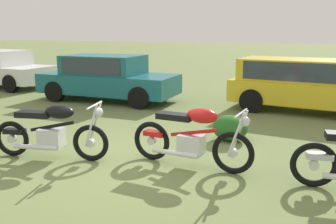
% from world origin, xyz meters
% --- Properties ---
extents(ground_plane, '(120.00, 120.00, 0.00)m').
position_xyz_m(ground_plane, '(0.00, 0.00, 0.00)').
color(ground_plane, olive).
extents(motorcycle_black, '(2.08, 0.80, 1.02)m').
position_xyz_m(motorcycle_black, '(-1.21, -0.30, 0.48)').
color(motorcycle_black, black).
rests_on(motorcycle_black, ground).
extents(motorcycle_red, '(2.12, 0.64, 1.02)m').
position_xyz_m(motorcycle_red, '(1.16, 0.23, 0.49)').
color(motorcycle_red, black).
rests_on(motorcycle_red, ground).
extents(car_teal, '(4.34, 1.81, 1.43)m').
position_xyz_m(car_teal, '(-3.18, 4.80, 0.80)').
color(car_teal, '#19606B').
rests_on(car_teal, ground).
extents(car_yellow, '(4.22, 2.17, 1.43)m').
position_xyz_m(car_yellow, '(2.59, 5.43, 0.83)').
color(car_yellow, gold).
rests_on(car_yellow, ground).
extents(shrub_low, '(0.71, 0.65, 0.52)m').
position_xyz_m(shrub_low, '(1.42, 1.93, 0.26)').
color(shrub_low, '#235A1E').
rests_on(shrub_low, ground).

